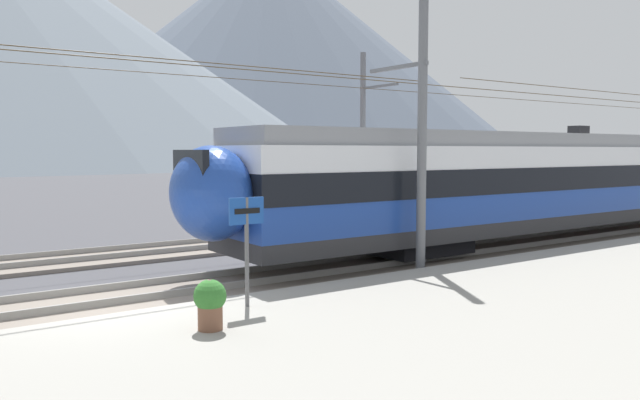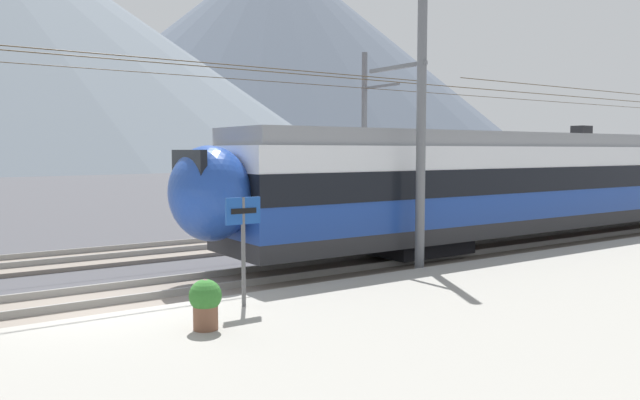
{
  "view_description": "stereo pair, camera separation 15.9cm",
  "coord_description": "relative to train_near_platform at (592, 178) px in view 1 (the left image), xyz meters",
  "views": [
    {
      "loc": [
        -3.51,
        -12.09,
        3.28
      ],
      "look_at": [
        7.57,
        3.86,
        1.74
      ],
      "focal_mm": 35.06,
      "sensor_mm": 36.0,
      "label": 1
    },
    {
      "loc": [
        -3.38,
        -12.18,
        3.28
      ],
      "look_at": [
        7.57,
        3.86,
        1.74
      ],
      "focal_mm": 35.06,
      "sensor_mm": 36.0,
      "label": 2
    }
  ],
  "objects": [
    {
      "name": "catenary_mast_mid",
      "position": [
        -10.62,
        -1.74,
        1.51
      ],
      "size": [
        42.04,
        2.18,
        7.12
      ],
      "color": "slate",
      "rests_on": "ground"
    },
    {
      "name": "track_far",
      "position": [
        -18.27,
        5.63,
        -2.16
      ],
      "size": [
        120.0,
        3.0,
        0.28
      ],
      "color": "slate",
      "rests_on": "ground"
    },
    {
      "name": "train_far_track",
      "position": [
        3.9,
        5.63,
        -0.01
      ],
      "size": [
        23.45,
        2.85,
        4.27
      ],
      "color": "#2D2D30",
      "rests_on": "track_far"
    },
    {
      "name": "mountain_right_ridge",
      "position": [
        108.26,
        209.23,
        40.33
      ],
      "size": [
        204.57,
        204.57,
        85.13
      ],
      "primitive_type": "cone",
      "color": "#515B6B",
      "rests_on": "ground"
    },
    {
      "name": "train_near_platform",
      "position": [
        0.0,
        0.0,
        0.0
      ],
      "size": [
        32.68,
        2.87,
        4.27
      ],
      "color": "#2D2D30",
      "rests_on": "track_near"
    },
    {
      "name": "track_near",
      "position": [
        -18.27,
        -0.0,
        -2.16
      ],
      "size": [
        120.0,
        3.0,
        0.28
      ],
      "color": "slate",
      "rests_on": "ground"
    },
    {
      "name": "catenary_mast_far_side",
      "position": [
        -4.88,
        7.53,
        1.7
      ],
      "size": [
        42.04,
        2.36,
        7.44
      ],
      "color": "slate",
      "rests_on": "ground"
    },
    {
      "name": "platform_slab",
      "position": [
        -18.27,
        -6.41,
        -2.05
      ],
      "size": [
        120.0,
        8.25,
        0.37
      ],
      "primitive_type": "cube",
      "color": "gray",
      "rests_on": "ground"
    },
    {
      "name": "potted_plant_platform_edge",
      "position": [
        -17.57,
        -4.23,
        -1.38
      ],
      "size": [
        0.53,
        0.53,
        0.83
      ],
      "color": "brown",
      "rests_on": "platform_slab"
    },
    {
      "name": "platform_sign",
      "position": [
        -16.35,
        -3.22,
        -0.36
      ],
      "size": [
        0.7,
        0.08,
        2.04
      ],
      "color": "#59595B",
      "rests_on": "platform_slab"
    },
    {
      "name": "ground_plane",
      "position": [
        -18.27,
        -1.33,
        -2.23
      ],
      "size": [
        400.0,
        400.0,
        0.0
      ],
      "primitive_type": "plane",
      "color": "#424247"
    }
  ]
}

